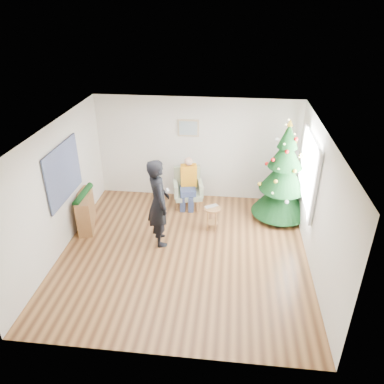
# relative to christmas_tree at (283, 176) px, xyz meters

# --- Properties ---
(floor) EXTENTS (5.00, 5.00, 0.00)m
(floor) POSITION_rel_christmas_tree_xyz_m (-2.07, -1.66, -1.08)
(floor) COLOR brown
(floor) RESTS_ON ground
(ceiling) EXTENTS (5.00, 5.00, 0.00)m
(ceiling) POSITION_rel_christmas_tree_xyz_m (-2.07, -1.66, 1.52)
(ceiling) COLOR white
(ceiling) RESTS_ON wall_back
(wall_back) EXTENTS (5.00, 0.00, 5.00)m
(wall_back) POSITION_rel_christmas_tree_xyz_m (-2.07, 0.84, 0.22)
(wall_back) COLOR silver
(wall_back) RESTS_ON floor
(wall_front) EXTENTS (5.00, 0.00, 5.00)m
(wall_front) POSITION_rel_christmas_tree_xyz_m (-2.07, -4.16, 0.22)
(wall_front) COLOR silver
(wall_front) RESTS_ON floor
(wall_left) EXTENTS (0.00, 5.00, 5.00)m
(wall_left) POSITION_rel_christmas_tree_xyz_m (-4.57, -1.66, 0.22)
(wall_left) COLOR silver
(wall_left) RESTS_ON floor
(wall_right) EXTENTS (0.00, 5.00, 5.00)m
(wall_right) POSITION_rel_christmas_tree_xyz_m (0.43, -1.66, 0.22)
(wall_right) COLOR silver
(wall_right) RESTS_ON floor
(window_panel) EXTENTS (0.04, 1.30, 1.40)m
(window_panel) POSITION_rel_christmas_tree_xyz_m (0.40, -0.66, 0.42)
(window_panel) COLOR white
(window_panel) RESTS_ON wall_right
(curtains) EXTENTS (0.05, 1.75, 1.50)m
(curtains) POSITION_rel_christmas_tree_xyz_m (0.37, -0.66, 0.42)
(curtains) COLOR white
(curtains) RESTS_ON wall_right
(christmas_tree) EXTENTS (1.32, 1.32, 2.39)m
(christmas_tree) POSITION_rel_christmas_tree_xyz_m (0.00, 0.00, 0.00)
(christmas_tree) COLOR #3F2816
(christmas_tree) RESTS_ON floor
(stool) EXTENTS (0.37, 0.37, 0.55)m
(stool) POSITION_rel_christmas_tree_xyz_m (-1.56, -0.73, -0.79)
(stool) COLOR brown
(stool) RESTS_ON floor
(laptop) EXTENTS (0.36, 0.33, 0.02)m
(laptop) POSITION_rel_christmas_tree_xyz_m (-1.56, -0.73, -0.51)
(laptop) COLOR silver
(laptop) RESTS_ON stool
(armchair) EXTENTS (0.79, 0.75, 0.97)m
(armchair) POSITION_rel_christmas_tree_xyz_m (-2.22, 0.30, -0.72)
(armchair) COLOR gray
(armchair) RESTS_ON floor
(seated_person) EXTENTS (0.44, 0.60, 1.27)m
(seated_person) POSITION_rel_christmas_tree_xyz_m (-2.21, 0.25, -0.43)
(seated_person) COLOR navy
(seated_person) RESTS_ON armchair
(standing_man) EXTENTS (0.69, 0.82, 1.90)m
(standing_man) POSITION_rel_christmas_tree_xyz_m (-2.62, -1.33, -0.13)
(standing_man) COLOR black
(standing_man) RESTS_ON floor
(game_controller) EXTENTS (0.08, 0.13, 0.04)m
(game_controller) POSITION_rel_christmas_tree_xyz_m (-2.42, -1.36, 0.19)
(game_controller) COLOR white
(game_controller) RESTS_ON standing_man
(console) EXTENTS (0.55, 1.04, 0.80)m
(console) POSITION_rel_christmas_tree_xyz_m (-4.40, -0.91, -0.68)
(console) COLOR brown
(console) RESTS_ON floor
(garland) EXTENTS (0.14, 0.90, 0.14)m
(garland) POSITION_rel_christmas_tree_xyz_m (-4.40, -0.91, -0.26)
(garland) COLOR black
(garland) RESTS_ON console
(tapestry) EXTENTS (0.03, 1.50, 1.15)m
(tapestry) POSITION_rel_christmas_tree_xyz_m (-4.53, -1.36, 0.47)
(tapestry) COLOR black
(tapestry) RESTS_ON wall_left
(framed_picture) EXTENTS (0.52, 0.05, 0.42)m
(framed_picture) POSITION_rel_christmas_tree_xyz_m (-2.27, 0.80, 0.77)
(framed_picture) COLOR tan
(framed_picture) RESTS_ON wall_back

